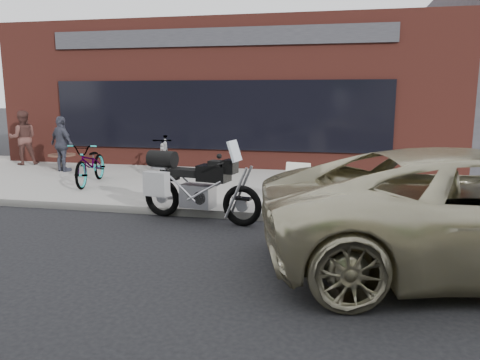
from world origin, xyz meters
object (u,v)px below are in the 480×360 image
Objects in this scene: sandwich_sign at (298,182)px; cafe_table at (62,155)px; bicycle_rear at (164,155)px; cafe_patron_left at (23,138)px; cafe_patron_right at (62,144)px; bicycle_front at (91,164)px; motorcycle at (192,185)px.

cafe_table is at bearing 169.35° from sandwich_sign.
bicycle_rear is 4.93m from cafe_patron_left.
cafe_table is (-3.22, 0.14, -0.12)m from bicycle_rear.
bicycle_front is at bearing 162.24° from cafe_patron_right.
cafe_table is 0.58m from cafe_patron_right.
sandwich_sign is at bearing -20.50° from cafe_table.
sandwich_sign is at bearing -175.02° from cafe_patron_right.
cafe_table is 0.46× the size of cafe_patron_left.
cafe_patron_right is at bearing -53.55° from cafe_table.
bicycle_rear is 3.22m from cafe_table.
sandwich_sign is at bearing -47.10° from bicycle_rear.
bicycle_front is (-3.26, 2.11, -0.00)m from motorcycle.
bicycle_front is at bearing 112.82° from cafe_patron_left.
bicycle_front is at bearing 158.49° from motorcycle.
bicycle_front is 2.13m from bicycle_rear.
bicycle_front is 1.16× the size of cafe_patron_left.
motorcycle is at bearing 113.18° from cafe_patron_left.
cafe_patron_left reaches higher than cafe_patron_right.
bicycle_rear reaches higher than bicycle_front.
bicycle_front is 1.12× the size of bicycle_rear.
cafe_patron_right reaches higher than sandwich_sign.
cafe_patron_right is (1.92, -0.91, -0.05)m from cafe_patron_left.
cafe_table is 0.49× the size of cafe_patron_right.
bicycle_front is 2.41× the size of sandwich_sign.
motorcycle reaches higher than bicycle_rear.
bicycle_rear is at bearing -152.25° from cafe_patron_right.
cafe_patron_left is (-8.75, 3.21, 0.43)m from sandwich_sign.
bicycle_rear reaches higher than sandwich_sign.
cafe_patron_left reaches higher than bicycle_front.
motorcycle is 8.29m from cafe_patron_left.
sandwich_sign is at bearing 47.88° from motorcycle.
motorcycle reaches higher than sandwich_sign.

